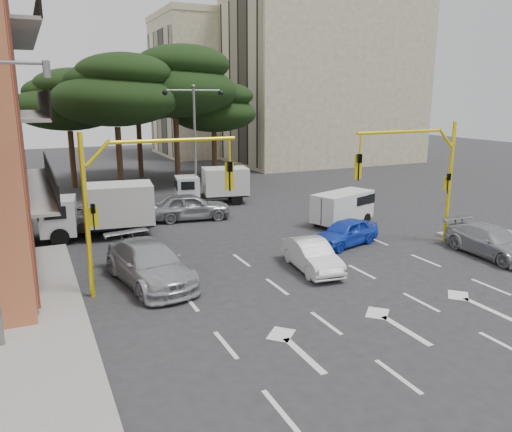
{
  "coord_description": "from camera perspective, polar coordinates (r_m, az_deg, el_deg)",
  "views": [
    {
      "loc": [
        -10.33,
        -16.12,
        7.2
      ],
      "look_at": [
        -0.62,
        4.93,
        1.6
      ],
      "focal_mm": 35.0,
      "sensor_mm": 36.0,
      "label": 1
    }
  ],
  "objects": [
    {
      "name": "car_silver_parked",
      "position": [
        25.32,
        25.37,
        -2.66
      ],
      "size": [
        2.24,
        4.88,
        1.38
      ],
      "primitive_type": "imported",
      "rotation": [
        0.0,
        0.0,
        -0.07
      ],
      "color": "#9DA0A5",
      "rests_on": "ground"
    },
    {
      "name": "van_white",
      "position": [
        28.89,
        9.85,
        0.89
      ],
      "size": [
        4.17,
        2.88,
        1.91
      ],
      "primitive_type": null,
      "rotation": [
        0.0,
        0.0,
        -1.24
      ],
      "color": "white",
      "rests_on": "ground"
    },
    {
      "name": "apartment_beige_near",
      "position": [
        56.9,
        7.7,
        15.63
      ],
      "size": [
        20.2,
        12.15,
        18.7
      ],
      "color": "tan",
      "rests_on": "ground"
    },
    {
      "name": "pine_right",
      "position": [
        44.81,
        -4.79,
        12.28
      ],
      "size": [
        7.49,
        7.49,
        8.37
      ],
      "color": "#382616",
      "rests_on": "ground"
    },
    {
      "name": "pine_left_far",
      "position": [
        42.21,
        -20.66,
        12.34
      ],
      "size": [
        8.32,
        8.32,
        9.3
      ],
      "color": "#382616",
      "rests_on": "ground"
    },
    {
      "name": "signal_mast_right",
      "position": [
        25.15,
        18.56,
        5.3
      ],
      "size": [
        5.79,
        0.37,
        6.0
      ],
      "color": "yellow",
      "rests_on": "ground"
    },
    {
      "name": "street_lamp_center",
      "position": [
        33.79,
        -7.05,
        10.47
      ],
      "size": [
        4.16,
        0.36,
        7.77
      ],
      "color": "slate",
      "rests_on": "median_strip"
    },
    {
      "name": "pine_back",
      "position": [
        46.05,
        -13.39,
        13.73
      ],
      "size": [
        9.15,
        9.15,
        10.23
      ],
      "color": "#382616",
      "rests_on": "ground"
    },
    {
      "name": "median_strip",
      "position": [
        34.49,
        -6.79,
        1.56
      ],
      "size": [
        1.4,
        6.0,
        0.15
      ],
      "primitive_type": "cube",
      "color": "gray",
      "rests_on": "ground"
    },
    {
      "name": "car_silver_wagon",
      "position": [
        20.06,
        -12.09,
        -5.34
      ],
      "size": [
        3.04,
        5.77,
        1.59
      ],
      "primitive_type": "imported",
      "rotation": [
        0.0,
        0.0,
        0.15
      ],
      "color": "#ACAEB5",
      "rests_on": "ground"
    },
    {
      "name": "car_blue_compact",
      "position": [
        24.95,
        10.18,
        -1.86
      ],
      "size": [
        4.1,
        2.55,
        1.3
      ],
      "primitive_type": "imported",
      "rotation": [
        0.0,
        0.0,
        -1.28
      ],
      "color": "blue",
      "rests_on": "ground"
    },
    {
      "name": "pine_center",
      "position": [
        41.68,
        -9.21,
        14.92
      ],
      "size": [
        9.98,
        9.98,
        11.16
      ],
      "color": "#382616",
      "rests_on": "ground"
    },
    {
      "name": "apartment_beige_far",
      "position": [
        64.48,
        -3.72,
        14.58
      ],
      "size": [
        16.2,
        12.15,
        16.7
      ],
      "color": "tan",
      "rests_on": "ground"
    },
    {
      "name": "signal_mast_left",
      "position": [
        18.75,
        -13.55,
        3.01
      ],
      "size": [
        5.79,
        0.37,
        6.0
      ],
      "color": "yellow",
      "rests_on": "ground"
    },
    {
      "name": "pine_left_near",
      "position": [
        38.61,
        -15.7,
        13.69
      ],
      "size": [
        9.15,
        9.15,
        10.23
      ],
      "color": "#382616",
      "rests_on": "ground"
    },
    {
      "name": "box_truck_a",
      "position": [
        26.94,
        -17.46,
        0.49
      ],
      "size": [
        5.91,
        3.1,
        2.78
      ],
      "primitive_type": null,
      "rotation": [
        0.0,
        0.0,
        1.44
      ],
      "color": "silver",
      "rests_on": "ground"
    },
    {
      "name": "car_silver_cross_a",
      "position": [
        28.61,
        -16.74,
        -0.13
      ],
      "size": [
        5.34,
        3.01,
        1.41
      ],
      "primitive_type": "imported",
      "rotation": [
        0.0,
        0.0,
        1.43
      ],
      "color": "#A0A3A8",
      "rests_on": "ground"
    },
    {
      "name": "car_white_hatch",
      "position": [
        21.23,
        6.39,
        -4.5
      ],
      "size": [
        1.81,
        4.02,
        1.28
      ],
      "primitive_type": "imported",
      "rotation": [
        0.0,
        0.0,
        -0.12
      ],
      "color": "silver",
      "rests_on": "ground"
    },
    {
      "name": "box_truck_b",
      "position": [
        34.12,
        -4.98,
        3.43
      ],
      "size": [
        5.25,
        2.95,
        2.43
      ],
      "primitive_type": null,
      "rotation": [
        0.0,
        0.0,
        1.39
      ],
      "color": "silver",
      "rests_on": "ground"
    },
    {
      "name": "car_silver_cross_b",
      "position": [
        29.87,
        -7.55,
        1.1
      ],
      "size": [
        4.95,
        2.59,
        1.61
      ],
      "primitive_type": "imported",
      "rotation": [
        0.0,
        0.0,
        1.42
      ],
      "color": "gray",
      "rests_on": "ground"
    },
    {
      "name": "ground",
      "position": [
        20.46,
        7.44,
        -7.15
      ],
      "size": [
        120.0,
        120.0,
        0.0
      ],
      "primitive_type": "plane",
      "color": "#28282B",
      "rests_on": "ground"
    }
  ]
}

